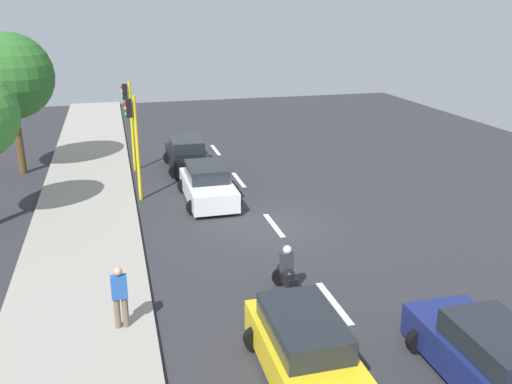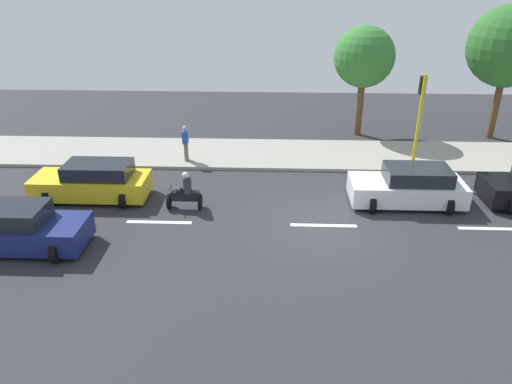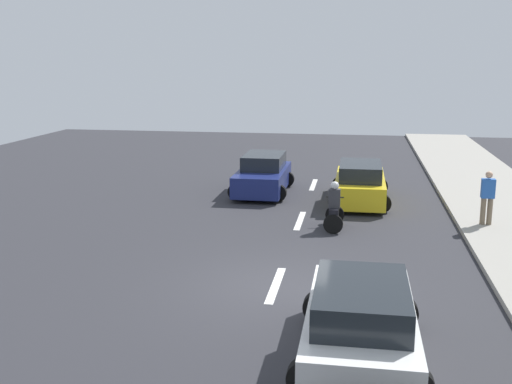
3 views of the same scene
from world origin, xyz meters
TOP-DOWN VIEW (x-y plane):
  - ground_plane at (0.00, 0.00)m, footprint 40.00×60.00m
  - sidewalk at (7.00, 0.00)m, footprint 4.00×60.00m
  - lane_stripe_north at (0.00, -6.00)m, footprint 0.20×2.40m
  - lane_stripe_mid at (0.00, 0.00)m, footprint 0.20×2.40m
  - lane_stripe_south at (0.00, 6.00)m, footprint 0.20×2.40m
  - car_white at (1.95, -3.43)m, footprint 2.29×4.35m
  - car_yellow_cab at (1.92, 9.03)m, footprint 2.19×4.53m
  - car_dark_blue at (-1.88, 10.14)m, footprint 2.23×4.16m
  - motorcycle at (1.14, 5.21)m, footprint 0.60×1.30m
  - pedestrian_near_signal at (5.83, 5.97)m, footprint 0.40×0.24m
  - traffic_light_midblock at (4.85, -4.30)m, footprint 0.49×0.24m
  - street_tree_south at (10.46, -2.75)m, footprint 3.16×3.16m
  - street_tree_center at (10.21, -9.87)m, footprint 4.09×4.09m

SIDE VIEW (x-z plane):
  - ground_plane at x=0.00m, z-range -0.10..0.00m
  - lane_stripe_north at x=0.00m, z-range 0.00..0.01m
  - lane_stripe_mid at x=0.00m, z-range 0.00..0.01m
  - lane_stripe_south at x=0.00m, z-range 0.00..0.01m
  - sidewalk at x=7.00m, z-range 0.00..0.15m
  - motorcycle at x=1.14m, z-range -0.12..1.41m
  - car_dark_blue at x=-1.88m, z-range -0.05..1.47m
  - car_yellow_cab at x=1.92m, z-range -0.05..1.47m
  - car_white at x=1.95m, z-range -0.05..1.47m
  - pedestrian_near_signal at x=5.83m, z-range 0.21..1.90m
  - traffic_light_midblock at x=4.85m, z-range 0.68..5.18m
  - street_tree_south at x=10.46m, z-range 1.28..7.07m
  - street_tree_center at x=10.21m, z-range 1.37..8.23m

